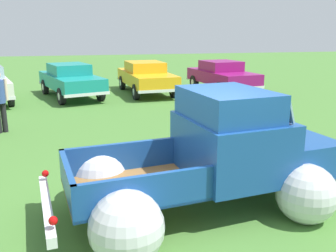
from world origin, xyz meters
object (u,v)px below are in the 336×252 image
object	(u,v)px
lane_cone_1	(261,142)
show_car_2	(146,76)
vintage_pickup_truck	(216,162)
show_car_1	(70,79)
lane_cone_0	(195,144)
show_car_3	(222,75)

from	to	relation	value
lane_cone_1	show_car_2	bearing A→B (deg)	96.16
vintage_pickup_truck	show_car_1	distance (m)	11.40
show_car_2	lane_cone_0	world-z (taller)	show_car_2
lane_cone_0	show_car_1	bearing A→B (deg)	107.96
show_car_1	lane_cone_0	distance (m)	9.19
show_car_1	show_car_2	xyz separation A→B (m)	(3.35, 0.29, 0.00)
vintage_pickup_truck	lane_cone_0	bearing A→B (deg)	72.79
show_car_1	lane_cone_1	bearing A→B (deg)	9.41
lane_cone_0	show_car_2	bearing A→B (deg)	86.68
show_car_1	show_car_2	distance (m)	3.36
vintage_pickup_truck	lane_cone_1	world-z (taller)	vintage_pickup_truck
vintage_pickup_truck	show_car_2	size ratio (longest dim) A/B	1.02
show_car_2	show_car_3	distance (m)	3.59
show_car_3	lane_cone_1	distance (m)	9.27
vintage_pickup_truck	show_car_1	bearing A→B (deg)	94.82
vintage_pickup_truck	show_car_2	bearing A→B (deg)	77.90
lane_cone_0	show_car_3	bearing A→B (deg)	64.62
show_car_2	lane_cone_0	distance (m)	9.04
show_car_1	lane_cone_0	world-z (taller)	show_car_1
show_car_1	show_car_3	size ratio (longest dim) A/B	1.11
vintage_pickup_truck	lane_cone_0	world-z (taller)	vintage_pickup_truck
show_car_2	lane_cone_1	bearing A→B (deg)	1.92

